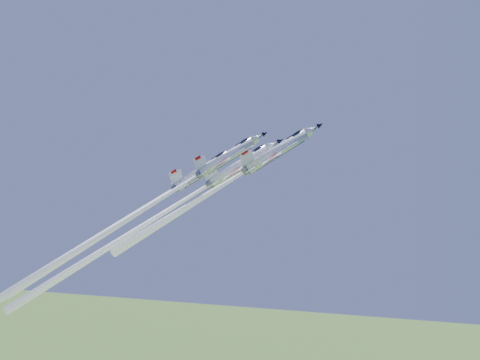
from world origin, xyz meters
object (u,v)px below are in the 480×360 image
(jet_lead, at_px, (219,187))
(jet_left, at_px, (144,225))
(jet_right, at_px, (137,214))
(jet_slot, at_px, (122,222))

(jet_lead, height_order, jet_left, jet_lead)
(jet_left, bearing_deg, jet_right, 8.46)
(jet_left, bearing_deg, jet_lead, 64.38)
(jet_lead, height_order, jet_right, jet_lead)
(jet_lead, bearing_deg, jet_right, -74.41)
(jet_lead, bearing_deg, jet_left, -115.62)
(jet_left, relative_size, jet_right, 1.19)
(jet_lead, distance_m, jet_slot, 20.67)
(jet_right, bearing_deg, jet_left, -171.54)
(jet_left, distance_m, jet_right, 12.94)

